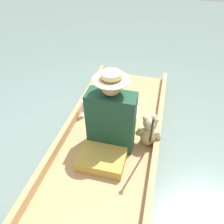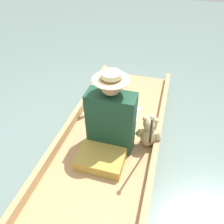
% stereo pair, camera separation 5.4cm
% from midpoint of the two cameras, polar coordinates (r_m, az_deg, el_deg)
% --- Properties ---
extents(ground_plane, '(16.00, 16.00, 0.00)m').
position_cam_midpoint_polar(ground_plane, '(2.53, -0.50, -10.76)').
color(ground_plane, slate).
extents(punt_boat, '(1.09, 3.20, 0.25)m').
position_cam_midpoint_polar(punt_boat, '(2.47, -0.51, -9.61)').
color(punt_boat, tan).
rests_on(punt_boat, ground_plane).
extents(seat_cushion, '(0.47, 0.33, 0.11)m').
position_cam_midpoint_polar(seat_cushion, '(2.24, -2.19, -12.18)').
color(seat_cushion, '#B7933D').
rests_on(seat_cushion, punt_boat).
extents(seated_person, '(0.48, 0.78, 0.89)m').
position_cam_midpoint_polar(seated_person, '(2.28, 1.04, -1.47)').
color(seated_person, white).
rests_on(seated_person, punt_boat).
extents(teddy_bear, '(0.28, 0.16, 0.40)m').
position_cam_midpoint_polar(teddy_bear, '(2.34, 10.27, -5.27)').
color(teddy_bear, tan).
rests_on(teddy_bear, punt_boat).
extents(wine_glass, '(0.09, 0.09, 0.24)m').
position_cam_midpoint_polar(wine_glass, '(2.73, -6.57, 1.38)').
color(wine_glass, silver).
rests_on(wine_glass, punt_boat).
extents(walking_cane, '(0.04, 0.38, 0.72)m').
position_cam_midpoint_polar(walking_cane, '(2.02, 10.93, -4.83)').
color(walking_cane, black).
rests_on(walking_cane, punt_boat).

